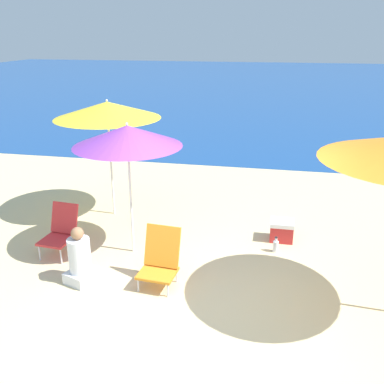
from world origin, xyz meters
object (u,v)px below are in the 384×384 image
at_px(person_seated_near, 80,260).
at_px(beach_umbrella_purple, 127,136).
at_px(beach_umbrella_yellow, 107,110).
at_px(water_bottle, 276,246).
at_px(cooler_box, 282,230).
at_px(beach_chair_orange, 160,258).
at_px(beach_chair_red, 61,230).

bearing_deg(person_seated_near, beach_umbrella_purple, 85.44).
bearing_deg(person_seated_near, beach_umbrella_yellow, 119.37).
bearing_deg(water_bottle, cooler_box, 79.08).
bearing_deg(person_seated_near, beach_chair_orange, 29.02).
bearing_deg(beach_chair_orange, beach_umbrella_purple, 135.36).
xyz_separation_m(beach_umbrella_yellow, cooler_box, (3.11, -0.48, -1.79)).
height_order(water_bottle, cooler_box, cooler_box).
distance_m(beach_chair_red, person_seated_near, 0.97).
bearing_deg(beach_chair_red, person_seated_near, -42.65).
bearing_deg(cooler_box, beach_chair_red, -161.70).
relative_size(beach_chair_orange, cooler_box, 2.05).
bearing_deg(beach_umbrella_purple, beach_chair_orange, -49.63).
xyz_separation_m(beach_umbrella_purple, beach_umbrella_yellow, (-0.84, 1.34, 0.11)).
xyz_separation_m(person_seated_near, cooler_box, (2.69, 1.82, -0.16)).
height_order(beach_chair_orange, cooler_box, beach_chair_orange).
xyz_separation_m(beach_umbrella_purple, person_seated_near, (-0.42, -0.96, -1.52)).
height_order(beach_umbrella_yellow, water_bottle, beach_umbrella_yellow).
bearing_deg(cooler_box, beach_umbrella_yellow, 171.15).
bearing_deg(beach_chair_red, beach_chair_orange, -11.89).
distance_m(beach_chair_orange, water_bottle, 1.96).
relative_size(beach_umbrella_purple, beach_umbrella_yellow, 0.95).
relative_size(beach_chair_red, water_bottle, 2.98).
relative_size(beach_chair_red, person_seated_near, 0.93).
distance_m(beach_chair_orange, cooler_box, 2.31).
bearing_deg(beach_umbrella_yellow, beach_chair_red, -98.44).
relative_size(beach_umbrella_purple, person_seated_near, 2.51).
distance_m(beach_chair_orange, person_seated_near, 1.10).
height_order(beach_chair_orange, water_bottle, beach_chair_orange).
distance_m(beach_chair_red, water_bottle, 3.34).
relative_size(beach_umbrella_yellow, person_seated_near, 2.63).
bearing_deg(beach_umbrella_yellow, water_bottle, -16.96).
xyz_separation_m(beach_umbrella_yellow, person_seated_near, (0.41, -2.31, -1.63)).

